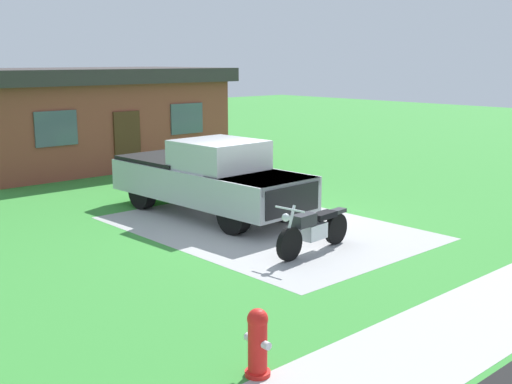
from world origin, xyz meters
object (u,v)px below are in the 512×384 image
object	(u,v)px
motorcycle	(313,229)
pickup_truck	(207,177)
fire_hydrant	(258,343)
neighbor_house	(90,116)

from	to	relation	value
motorcycle	pickup_truck	bearing A→B (deg)	83.72
motorcycle	fire_hydrant	xyz separation A→B (m)	(-4.30, -3.03, -0.05)
pickup_truck	fire_hydrant	world-z (taller)	pickup_truck
motorcycle	pickup_truck	distance (m)	4.04
pickup_truck	fire_hydrant	distance (m)	8.48
neighbor_house	motorcycle	bearing A→B (deg)	-99.23
fire_hydrant	pickup_truck	bearing A→B (deg)	55.97
pickup_truck	fire_hydrant	size ratio (longest dim) A/B	6.55
fire_hydrant	neighbor_house	xyz separation A→B (m)	(6.42, 16.09, 1.36)
fire_hydrant	motorcycle	bearing A→B (deg)	35.17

